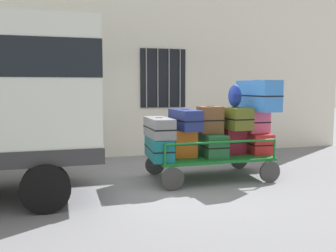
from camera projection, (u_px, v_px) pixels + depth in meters
The scene contains 16 objects.
ground_plane at pixel (171, 182), 6.99m from camera, with size 40.00×40.00×0.00m, color slate.
building_wall at pixel (138, 59), 9.52m from camera, with size 12.00×0.38×5.00m.
luggage_cart at pixel (210, 159), 7.22m from camera, with size 2.30×1.29×0.45m.
cart_railing at pixel (210, 140), 7.18m from camera, with size 2.18×1.16×0.36m.
suitcase_left_bottom at pixel (159, 148), 6.90m from camera, with size 0.47×1.09×0.40m.
suitcase_left_middle at pixel (159, 128), 6.85m from camera, with size 0.40×0.96×0.37m.
suitcase_midleft_bottom at pixel (185, 143), 7.06m from camera, with size 0.47×0.40×0.52m.
suitcase_midleft_middle at pixel (185, 120), 6.99m from camera, with size 0.43×0.90×0.38m.
suitcase_center_bottom at pixel (210, 144), 7.20m from camera, with size 0.45×1.02×0.44m.
suitcase_center_middle at pixel (210, 120), 7.16m from camera, with size 0.47×0.44×0.52m.
suitcase_midright_bottom at pixel (234, 142), 7.34m from camera, with size 0.44×0.31×0.50m.
suitcase_midright_middle at pixel (235, 118), 7.26m from camera, with size 0.45×0.76×0.43m.
suitcase_right_bottom at pixel (257, 143), 7.48m from camera, with size 0.48×0.72×0.41m.
suitcase_right_middle at pixel (258, 122), 7.44m from camera, with size 0.44×0.29×0.44m.
suitcase_right_top at pixel (258, 96), 7.39m from camera, with size 0.51×1.06×0.61m.
backpack at pixel (235, 96), 7.20m from camera, with size 0.27×0.22×0.44m.
Camera 1 is at (-1.98, -6.55, 1.78)m, focal length 39.74 mm.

